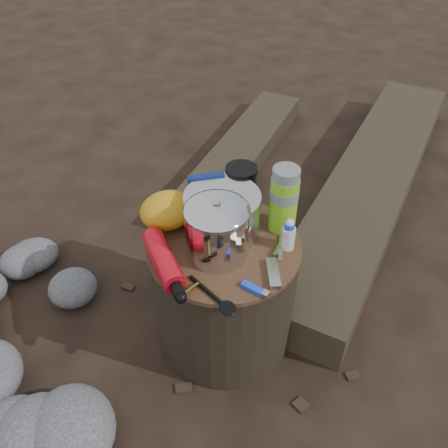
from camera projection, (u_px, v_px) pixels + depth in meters
name	position (u px, v px, depth m)	size (l,w,h in m)	color
ground	(224.00, 331.00, 1.64)	(60.00, 60.00, 0.00)	black
stump	(224.00, 292.00, 1.51)	(0.44, 0.44, 0.40)	black
rock_ring	(28.00, 330.00, 1.55)	(0.39, 0.85, 0.17)	#545458
log_main	(371.00, 184.00, 2.15)	(0.31, 1.85, 0.16)	#322A1D
log_small	(240.00, 155.00, 2.39)	(0.22, 1.21, 0.10)	#322A1D
foil_windscreen	(222.00, 214.00, 1.38)	(0.22, 0.22, 0.13)	silver
camping_pot	(217.00, 228.00, 1.30)	(0.17, 0.17, 0.17)	silver
fuel_bottle	(164.00, 260.00, 1.29)	(0.06, 0.25, 0.06)	red
thermos	(284.00, 199.00, 1.37)	(0.08, 0.08, 0.20)	#78C81F
travel_mug	(241.00, 187.00, 1.47)	(0.09, 0.09, 0.14)	black
stuff_sack	(167.00, 210.00, 1.41)	(0.16, 0.13, 0.11)	orange
food_pouch	(207.00, 196.00, 1.44)	(0.11, 0.02, 0.14)	navy
lighter	(253.00, 288.00, 1.25)	(0.02, 0.08, 0.01)	#1E41F5
multitool	(273.00, 273.00, 1.29)	(0.03, 0.10, 0.01)	silver
pot_grabber	(281.00, 243.00, 1.38)	(0.04, 0.14, 0.01)	silver
spork	(208.00, 291.00, 1.24)	(0.03, 0.16, 0.01)	black
squeeze_bottle	(288.00, 235.00, 1.34)	(0.04, 0.04, 0.09)	silver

